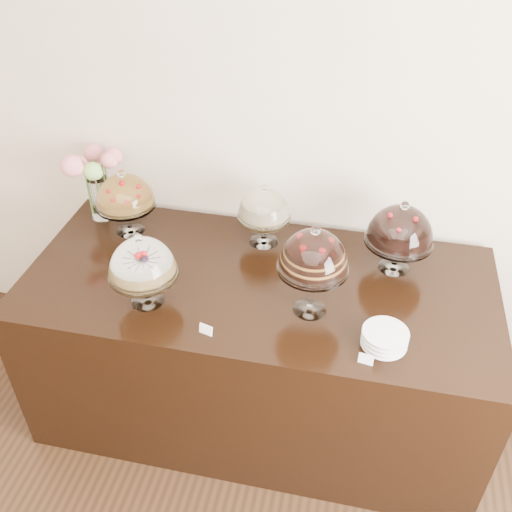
% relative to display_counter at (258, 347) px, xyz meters
% --- Properties ---
extents(wall_back, '(5.00, 0.04, 3.00)m').
position_rel_display_counter_xyz_m(wall_back, '(0.04, 0.55, 1.05)').
color(wall_back, beige).
rests_on(wall_back, ground).
extents(display_counter, '(2.20, 1.00, 0.90)m').
position_rel_display_counter_xyz_m(display_counter, '(0.00, 0.00, 0.00)').
color(display_counter, black).
rests_on(display_counter, ground).
extents(cake_stand_sugar_sponge, '(0.30, 0.30, 0.36)m').
position_rel_display_counter_xyz_m(cake_stand_sugar_sponge, '(-0.45, -0.24, 0.67)').
color(cake_stand_sugar_sponge, white).
rests_on(cake_stand_sugar_sponge, display_counter).
extents(cake_stand_choco_layer, '(0.30, 0.30, 0.44)m').
position_rel_display_counter_xyz_m(cake_stand_choco_layer, '(0.26, -0.15, 0.75)').
color(cake_stand_choco_layer, white).
rests_on(cake_stand_choco_layer, display_counter).
extents(cake_stand_cheesecake, '(0.27, 0.27, 0.33)m').
position_rel_display_counter_xyz_m(cake_stand_cheesecake, '(-0.04, 0.31, 0.66)').
color(cake_stand_cheesecake, white).
rests_on(cake_stand_cheesecake, display_counter).
extents(cake_stand_dark_choco, '(0.32, 0.32, 0.37)m').
position_rel_display_counter_xyz_m(cake_stand_dark_choco, '(0.62, 0.23, 0.68)').
color(cake_stand_dark_choco, white).
rests_on(cake_stand_dark_choco, display_counter).
extents(cake_stand_fruit_tart, '(0.30, 0.30, 0.36)m').
position_rel_display_counter_xyz_m(cake_stand_fruit_tart, '(-0.74, 0.26, 0.67)').
color(cake_stand_fruit_tart, white).
rests_on(cake_stand_fruit_tart, display_counter).
extents(flower_vase, '(0.26, 0.35, 0.42)m').
position_rel_display_counter_xyz_m(flower_vase, '(-0.94, 0.35, 0.71)').
color(flower_vase, white).
rests_on(flower_vase, display_counter).
extents(plate_stack, '(0.18, 0.18, 0.07)m').
position_rel_display_counter_xyz_m(plate_stack, '(0.59, -0.29, 0.49)').
color(plate_stack, white).
rests_on(plate_stack, display_counter).
extents(price_card_left, '(0.06, 0.03, 0.04)m').
position_rel_display_counter_xyz_m(price_card_left, '(-0.14, -0.39, 0.47)').
color(price_card_left, white).
rests_on(price_card_left, display_counter).
extents(price_card_right, '(0.06, 0.02, 0.04)m').
position_rel_display_counter_xyz_m(price_card_right, '(0.52, -0.41, 0.47)').
color(price_card_right, white).
rests_on(price_card_right, display_counter).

